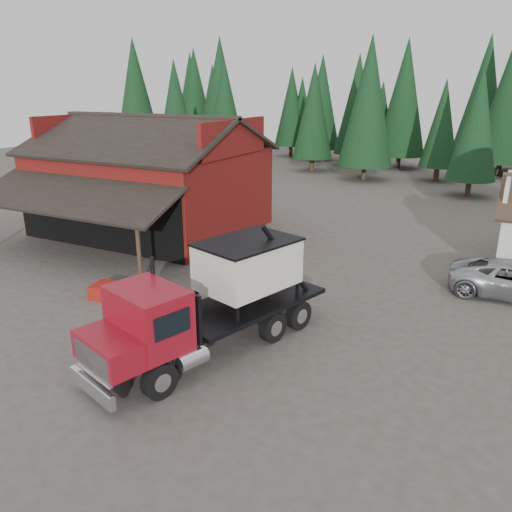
% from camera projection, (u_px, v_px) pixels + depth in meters
% --- Properties ---
extents(ground, '(120.00, 120.00, 0.00)m').
position_uv_depth(ground, '(221.00, 325.00, 19.13)').
color(ground, '#463F37').
rests_on(ground, ground).
extents(red_barn, '(12.80, 13.63, 7.18)m').
position_uv_depth(red_barn, '(151.00, 187.00, 31.38)').
color(red_barn, maroon).
rests_on(red_barn, ground).
extents(conifer_backdrop, '(76.00, 16.00, 16.00)m').
position_uv_depth(conifer_backdrop, '(419.00, 171.00, 54.50)').
color(conifer_backdrop, black).
rests_on(conifer_backdrop, ground).
extents(near_pine_a, '(4.40, 4.40, 11.40)m').
position_uv_depth(near_pine_a, '(176.00, 111.00, 50.21)').
color(near_pine_a, '#382619').
rests_on(near_pine_a, ground).
extents(near_pine_b, '(3.96, 3.96, 10.40)m').
position_uv_depth(near_pine_b, '(477.00, 124.00, 39.91)').
color(near_pine_b, '#382619').
rests_on(near_pine_b, ground).
extents(near_pine_d, '(5.28, 5.28, 13.40)m').
position_uv_depth(near_pine_d, '(369.00, 102.00, 47.13)').
color(near_pine_d, '#382619').
rests_on(near_pine_d, ground).
extents(feed_truck, '(5.12, 9.52, 4.16)m').
position_uv_depth(feed_truck, '(214.00, 297.00, 16.82)').
color(feed_truck, black).
rests_on(feed_truck, ground).
extents(equip_box, '(0.86, 1.19, 0.60)m').
position_uv_depth(equip_box, '(102.00, 290.00, 21.65)').
color(equip_box, maroon).
rests_on(equip_box, ground).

